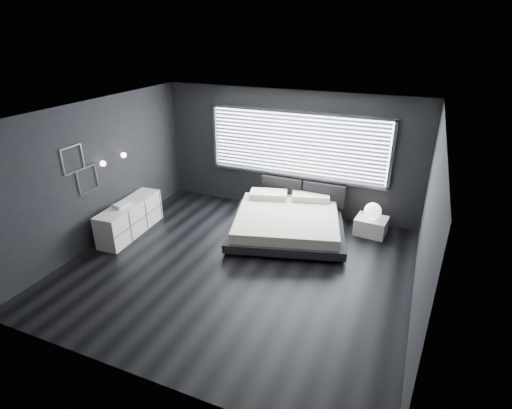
% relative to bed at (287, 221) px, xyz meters
% --- Properties ---
extents(room, '(6.04, 6.00, 2.80)m').
position_rel_bed_xyz_m(room, '(-0.40, -1.59, 1.12)').
color(room, black).
rests_on(room, ground).
extents(window, '(4.14, 0.09, 1.52)m').
position_rel_bed_xyz_m(window, '(-0.20, 1.10, 1.33)').
color(window, white).
rests_on(window, ground).
extents(headboard, '(1.96, 0.16, 0.52)m').
position_rel_bed_xyz_m(headboard, '(0.01, 1.05, 0.29)').
color(headboard, black).
rests_on(headboard, ground).
extents(sconce_near, '(0.18, 0.11, 0.11)m').
position_rel_bed_xyz_m(sconce_near, '(-3.28, -1.54, 1.32)').
color(sconce_near, silver).
rests_on(sconce_near, ground).
extents(sconce_far, '(0.18, 0.11, 0.11)m').
position_rel_bed_xyz_m(sconce_far, '(-3.28, -0.94, 1.32)').
color(sconce_far, silver).
rests_on(sconce_far, ground).
extents(wall_art_upper, '(0.01, 0.48, 0.48)m').
position_rel_bed_xyz_m(wall_art_upper, '(-3.37, -2.14, 1.57)').
color(wall_art_upper, '#47474C').
rests_on(wall_art_upper, ground).
extents(wall_art_lower, '(0.01, 0.48, 0.48)m').
position_rel_bed_xyz_m(wall_art_lower, '(-3.37, -1.89, 1.10)').
color(wall_art_lower, '#47474C').
rests_on(wall_art_lower, ground).
extents(bed, '(2.83, 2.75, 0.60)m').
position_rel_bed_xyz_m(bed, '(0.00, 0.00, 0.00)').
color(bed, black).
rests_on(bed, ground).
extents(nightstand, '(0.67, 0.58, 0.37)m').
position_rel_bed_xyz_m(nightstand, '(1.65, 0.65, -0.10)').
color(nightstand, silver).
rests_on(nightstand, ground).
extents(orb_lamp, '(0.35, 0.35, 0.35)m').
position_rel_bed_xyz_m(orb_lamp, '(1.64, 0.63, 0.26)').
color(orb_lamp, white).
rests_on(orb_lamp, nightstand).
extents(dresser, '(0.60, 1.74, 0.69)m').
position_rel_bed_xyz_m(dresser, '(-3.04, -1.27, 0.06)').
color(dresser, silver).
rests_on(dresser, ground).
extents(book_stack, '(0.34, 0.40, 0.07)m').
position_rel_bed_xyz_m(book_stack, '(-3.06, -1.44, 0.44)').
color(book_stack, white).
rests_on(book_stack, dresser).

